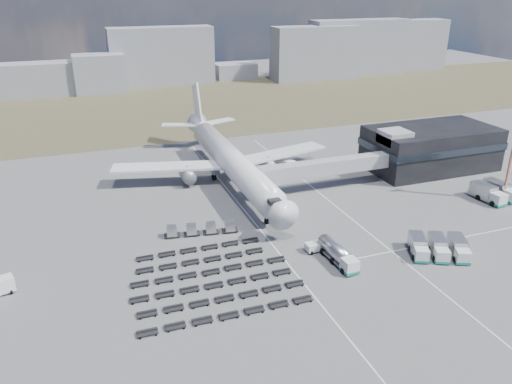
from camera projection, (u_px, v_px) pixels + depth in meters
name	position (u px, v px, depth m)	size (l,w,h in m)	color
ground	(285.00, 246.00, 85.57)	(420.00, 420.00, 0.00)	#565659
grass_strip	(166.00, 107.00, 180.78)	(420.00, 90.00, 0.01)	#46452A
lane_markings	(328.00, 229.00, 91.25)	(47.12, 110.00, 0.01)	silver
terminal	(430.00, 147.00, 119.35)	(30.40, 16.40, 11.00)	black
jet_bridge	(317.00, 168.00, 106.31)	(30.30, 3.80, 7.05)	#939399
airliner	(229.00, 159.00, 111.54)	(51.59, 64.53, 17.62)	silver
skyline	(203.00, 59.00, 217.42)	(301.49, 26.23, 25.74)	gray
fuel_tanker	(338.00, 254.00, 79.91)	(2.81, 9.42, 3.01)	silver
pushback_tug	(315.00, 247.00, 83.59)	(3.42, 1.93, 1.53)	silver
catering_truck	(284.00, 165.00, 119.15)	(4.49, 6.22, 2.64)	silver
service_trucks_near	(438.00, 247.00, 82.04)	(10.75, 9.70, 2.67)	silver
service_trucks_far	(494.00, 192.00, 103.10)	(7.14, 8.28, 3.10)	silver
uld_row	(201.00, 229.00, 88.97)	(13.28, 3.78, 1.82)	black
baggage_dollies	(211.00, 279.00, 75.30)	(25.54, 20.64, 0.65)	black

